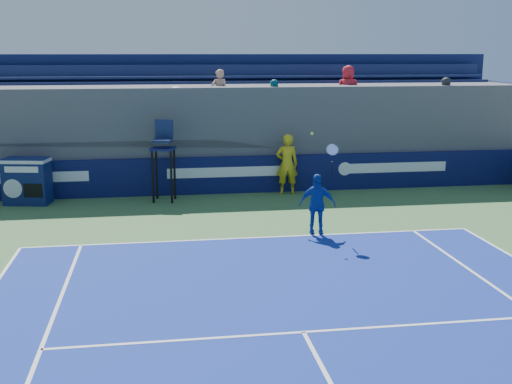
{
  "coord_description": "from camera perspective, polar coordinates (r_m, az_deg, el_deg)",
  "views": [
    {
      "loc": [
        -2.23,
        -3.05,
        4.46
      ],
      "look_at": [
        0.0,
        11.5,
        1.25
      ],
      "focal_mm": 45.0,
      "sensor_mm": 36.0,
      "label": 1
    }
  ],
  "objects": [
    {
      "name": "stadium_seating",
      "position": [
        22.46,
        -2.95,
        5.58
      ],
      "size": [
        21.0,
        4.05,
        4.4
      ],
      "color": "#49494E",
      "rests_on": "ground"
    },
    {
      "name": "ball_person",
      "position": [
        20.47,
        2.77,
        2.5
      ],
      "size": [
        0.74,
        0.51,
        1.93
      ],
      "primitive_type": "imported",
      "rotation": [
        0.0,
        0.0,
        3.07
      ],
      "color": "gold",
      "rests_on": "apron"
    },
    {
      "name": "match_clock",
      "position": [
        20.29,
        -19.69,
        1.02
      ],
      "size": [
        1.44,
        0.96,
        1.4
      ],
      "color": "#0F1C4E",
      "rests_on": "ground"
    },
    {
      "name": "back_hoarding",
      "position": [
        20.64,
        -2.35,
        1.51
      ],
      "size": [
        20.4,
        0.21,
        1.2
      ],
      "color": "#0B0F41",
      "rests_on": "ground"
    },
    {
      "name": "tennis_player",
      "position": [
        15.92,
        5.48,
        -1.09
      ],
      "size": [
        0.97,
        0.65,
        2.57
      ],
      "color": "#13399B",
      "rests_on": "apron"
    },
    {
      "name": "umpire_chair",
      "position": [
        19.58,
        -8.24,
        3.57
      ],
      "size": [
        0.83,
        0.83,
        2.48
      ],
      "color": "black",
      "rests_on": "ground"
    }
  ]
}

